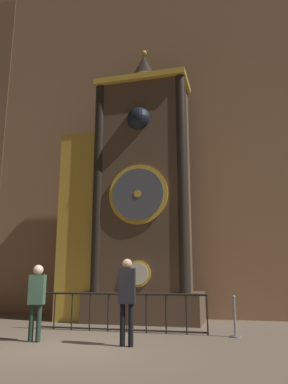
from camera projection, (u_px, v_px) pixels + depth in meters
name	position (u px, v px, depth m)	size (l,w,h in m)	color
ground_plane	(66.00, 349.00, 7.31)	(28.00, 28.00, 0.00)	brown
cathedral_back_wall	(142.00, 111.00, 14.79)	(24.00, 0.32, 15.60)	#936B4C
clock_tower	(131.00, 198.00, 12.46)	(4.63, 1.83, 9.40)	brown
railing_fence	(117.00, 310.00, 9.71)	(4.66, 0.05, 0.97)	black
visitor_near	(37.00, 294.00, 8.34)	(0.38, 0.29, 1.65)	#213427
visitor_far	(127.00, 293.00, 7.83)	(0.37, 0.27, 1.76)	black
stanchion_post	(235.00, 324.00, 8.83)	(0.28, 0.28, 0.96)	gray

